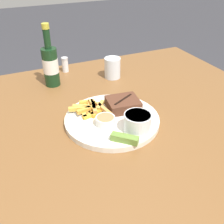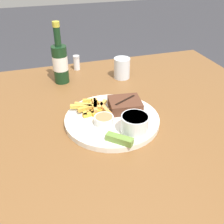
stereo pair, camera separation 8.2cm
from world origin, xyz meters
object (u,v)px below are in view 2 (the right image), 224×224
object	(u,v)px
dipping_sauce_cup	(104,120)
salt_shaker	(77,63)
knife_utensil	(113,110)
dinner_plate	(112,120)
steak_portion	(125,105)
beer_bottle	(60,62)
drinking_glass	(122,68)
pickle_spear	(119,139)
coleslaw_cup	(135,123)
fork_utensil	(88,113)

from	to	relation	value
dipping_sauce_cup	salt_shaker	distance (m)	0.47
salt_shaker	knife_utensil	bearing A→B (deg)	-84.18
dinner_plate	steak_portion	size ratio (longest dim) A/B	2.64
beer_bottle	drinking_glass	xyz separation A→B (m)	(0.25, -0.03, -0.04)
dipping_sauce_cup	salt_shaker	xyz separation A→B (m)	(0.01, 0.47, 0.00)
steak_portion	pickle_spear	size ratio (longest dim) A/B	1.59
dipping_sauce_cup	drinking_glass	world-z (taller)	drinking_glass
coleslaw_cup	fork_utensil	size ratio (longest dim) A/B	0.67
beer_bottle	fork_utensil	bearing A→B (deg)	-81.89
drinking_glass	salt_shaker	xyz separation A→B (m)	(-0.17, 0.14, -0.01)
beer_bottle	dipping_sauce_cup	bearing A→B (deg)	-78.26
drinking_glass	pickle_spear	bearing A→B (deg)	-109.96
dipping_sauce_cup	steak_portion	bearing A→B (deg)	34.73
dinner_plate	pickle_spear	world-z (taller)	pickle_spear
steak_portion	dinner_plate	bearing A→B (deg)	-147.39
pickle_spear	beer_bottle	xyz separation A→B (m)	(-0.09, 0.47, 0.06)
pickle_spear	knife_utensil	xyz separation A→B (m)	(0.03, 0.16, -0.01)
dinner_plate	beer_bottle	bearing A→B (deg)	107.93
fork_utensil	knife_utensil	distance (m)	0.08
coleslaw_cup	knife_utensil	xyz separation A→B (m)	(-0.03, 0.13, -0.03)
coleslaw_cup	salt_shaker	world-z (taller)	coleslaw_cup
steak_portion	beer_bottle	xyz separation A→B (m)	(-0.17, 0.30, 0.05)
fork_utensil	coleslaw_cup	bearing A→B (deg)	-19.47
coleslaw_cup	drinking_glass	world-z (taller)	drinking_glass
dinner_plate	dipping_sauce_cup	xyz separation A→B (m)	(-0.03, -0.03, 0.02)
dinner_plate	pickle_spear	size ratio (longest dim) A/B	4.19
fork_utensil	salt_shaker	bearing A→B (deg)	116.00
coleslaw_cup	dipping_sauce_cup	world-z (taller)	coleslaw_cup
dinner_plate	pickle_spear	bearing A→B (deg)	-97.90
knife_utensil	beer_bottle	xyz separation A→B (m)	(-0.12, 0.30, 0.07)
salt_shaker	pickle_spear	bearing A→B (deg)	-88.95
pickle_spear	drinking_glass	world-z (taller)	drinking_glass
beer_bottle	knife_utensil	bearing A→B (deg)	-67.75
dinner_plate	drinking_glass	size ratio (longest dim) A/B	3.50
beer_bottle	drinking_glass	bearing A→B (deg)	-7.96
fork_utensil	drinking_glass	xyz separation A→B (m)	(0.21, 0.26, 0.02)
beer_bottle	salt_shaker	bearing A→B (deg)	52.29
dinner_plate	salt_shaker	xyz separation A→B (m)	(-0.03, 0.45, 0.02)
coleslaw_cup	dipping_sauce_cup	distance (m)	0.10
dipping_sauce_cup	knife_utensil	xyz separation A→B (m)	(0.05, 0.06, -0.01)
drinking_glass	coleslaw_cup	bearing A→B (deg)	-103.96
beer_bottle	coleslaw_cup	bearing A→B (deg)	-70.83
coleslaw_cup	salt_shaker	distance (m)	0.54
knife_utensil	dinner_plate	bearing A→B (deg)	-160.18
fork_utensil	beer_bottle	xyz separation A→B (m)	(-0.04, 0.30, 0.07)
salt_shaker	dinner_plate	bearing A→B (deg)	-86.45
beer_bottle	drinking_glass	distance (m)	0.26
salt_shaker	drinking_glass	bearing A→B (deg)	-40.33
coleslaw_cup	fork_utensil	bearing A→B (deg)	128.92
knife_utensil	salt_shaker	distance (m)	0.41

